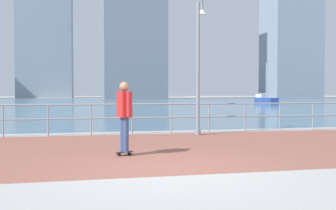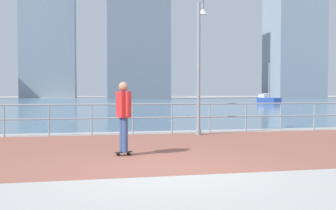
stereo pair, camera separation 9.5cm
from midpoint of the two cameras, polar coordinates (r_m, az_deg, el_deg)
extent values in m
plane|color=#ADAAA5|center=(46.99, -9.62, 0.09)|extent=(220.00, 220.00, 0.00)
cube|color=#935647|center=(9.87, -3.12, -6.58)|extent=(28.00, 6.63, 0.01)
cube|color=slate|center=(58.02, -9.94, 0.43)|extent=(180.00, 88.00, 0.00)
cylinder|color=#8C99A3|center=(13.31, -23.49, -2.27)|extent=(0.05, 0.05, 1.05)
cylinder|color=#8C99A3|center=(13.09, -17.48, -2.27)|extent=(0.05, 0.05, 1.05)
cylinder|color=#8C99A3|center=(13.02, -11.34, -2.25)|extent=(0.05, 0.05, 1.05)
cylinder|color=#8C99A3|center=(13.09, -5.20, -2.19)|extent=(0.05, 0.05, 1.05)
cylinder|color=#8C99A3|center=(13.31, 0.81, -2.12)|extent=(0.05, 0.05, 1.05)
cylinder|color=#8C99A3|center=(13.67, 6.56, -2.02)|extent=(0.05, 0.05, 1.05)
cylinder|color=#8C99A3|center=(14.17, 11.96, -1.92)|extent=(0.05, 0.05, 1.05)
cylinder|color=#8C99A3|center=(14.77, 16.96, -1.80)|extent=(0.05, 0.05, 1.05)
cylinder|color=#8C99A3|center=(15.49, 21.53, -1.68)|extent=(0.05, 0.05, 1.05)
cylinder|color=#8C99A3|center=(13.06, -5.20, 0.11)|extent=(25.20, 0.06, 0.06)
cylinder|color=#8C99A3|center=(13.09, -5.20, -1.96)|extent=(25.20, 0.06, 0.06)
cylinder|color=gray|center=(12.96, 4.86, -4.12)|extent=(0.19, 0.19, 0.20)
cylinder|color=gray|center=(12.92, 4.89, 5.49)|extent=(0.12, 0.12, 4.54)
cylinder|color=gray|center=(13.78, 5.49, 15.43)|extent=(0.14, 0.15, 0.19)
cylinder|color=gray|center=(13.77, 5.50, 14.78)|extent=(0.12, 0.12, 0.17)
cone|color=silver|center=(13.72, 5.50, 13.97)|extent=(0.36, 0.36, 0.22)
cylinder|color=black|center=(8.87, -5.78, -7.38)|extent=(0.07, 0.05, 0.06)
cylinder|color=black|center=(8.80, -5.57, -7.45)|extent=(0.07, 0.05, 0.06)
cylinder|color=black|center=(8.77, -7.32, -7.49)|extent=(0.07, 0.05, 0.06)
cylinder|color=black|center=(8.70, -7.12, -7.56)|extent=(0.07, 0.05, 0.06)
cube|color=black|center=(8.77, -6.44, -7.15)|extent=(0.41, 0.23, 0.02)
cylinder|color=#384C7A|center=(8.79, -6.66, -4.43)|extent=(0.16, 0.16, 0.80)
cylinder|color=#384C7A|center=(8.65, -6.25, -4.54)|extent=(0.16, 0.16, 0.80)
cube|color=red|center=(8.67, -6.47, 0.10)|extent=(0.33, 0.40, 0.60)
cylinder|color=red|center=(8.88, -7.06, 0.24)|extent=(0.11, 0.11, 0.57)
cylinder|color=red|center=(8.46, -5.86, 0.16)|extent=(0.11, 0.11, 0.57)
sphere|color=#A37A5B|center=(8.67, -6.48, 2.80)|extent=(0.22, 0.22, 0.22)
cube|color=#284799|center=(49.54, 15.15, 0.61)|extent=(1.65, 3.87, 0.80)
cube|color=silver|center=(50.46, 14.44, 1.35)|extent=(0.99, 1.44, 0.45)
cylinder|color=silver|center=(49.55, 15.17, 3.65)|extent=(0.09, 0.09, 4.46)
cylinder|color=silver|center=(50.21, 14.63, 1.70)|extent=(0.30, 1.68, 0.07)
cube|color=#8493A3|center=(113.45, -17.67, 10.31)|extent=(14.76, 10.76, 36.45)
cube|color=#8493A3|center=(108.22, 18.69, 13.04)|extent=(13.32, 10.61, 45.10)
camera|label=1|loc=(0.05, -89.75, 0.01)|focal=40.05mm
camera|label=2|loc=(0.05, 90.25, -0.01)|focal=40.05mm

